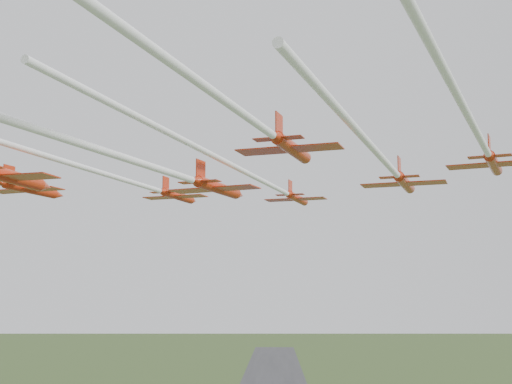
{
  "coord_description": "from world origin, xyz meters",
  "views": [
    {
      "loc": [
        1.5,
        -77.89,
        46.75
      ],
      "look_at": [
        -0.62,
        -0.92,
        58.44
      ],
      "focal_mm": 50.0,
      "sensor_mm": 36.0,
      "label": 1
    }
  ],
  "objects_px": {
    "jet_row3_right": "(481,140)",
    "jet_row2_right": "(388,164)",
    "jet_lead": "(255,177)",
    "jet_row2_left": "(119,178)",
    "jet_row4_right": "(227,102)",
    "jet_row3_mid": "(160,169)"
  },
  "relations": [
    {
      "from": "jet_row3_right",
      "to": "jet_row2_right",
      "type": "bearing_deg",
      "value": 134.93
    },
    {
      "from": "jet_row2_right",
      "to": "jet_row3_right",
      "type": "relative_size",
      "value": 1.14
    },
    {
      "from": "jet_lead",
      "to": "jet_row2_left",
      "type": "xyz_separation_m",
      "value": [
        -14.94,
        -1.45,
        -0.3
      ]
    },
    {
      "from": "jet_row2_right",
      "to": "jet_row2_left",
      "type": "bearing_deg",
      "value": 178.79
    },
    {
      "from": "jet_row2_right",
      "to": "jet_row4_right",
      "type": "distance_m",
      "value": 30.96
    },
    {
      "from": "jet_lead",
      "to": "jet_row3_mid",
      "type": "height_order",
      "value": "jet_lead"
    },
    {
      "from": "jet_lead",
      "to": "jet_row4_right",
      "type": "height_order",
      "value": "jet_lead"
    },
    {
      "from": "jet_row3_mid",
      "to": "jet_row4_right",
      "type": "height_order",
      "value": "jet_row3_mid"
    },
    {
      "from": "jet_lead",
      "to": "jet_row2_left",
      "type": "distance_m",
      "value": 15.01
    },
    {
      "from": "jet_row4_right",
      "to": "jet_lead",
      "type": "bearing_deg",
      "value": 106.62
    },
    {
      "from": "jet_lead",
      "to": "jet_row3_right",
      "type": "xyz_separation_m",
      "value": [
        18.28,
        -23.47,
        -1.22
      ]
    },
    {
      "from": "jet_row2_left",
      "to": "jet_row3_right",
      "type": "xyz_separation_m",
      "value": [
        33.22,
        -22.02,
        -0.92
      ]
    },
    {
      "from": "jet_row2_right",
      "to": "jet_row3_mid",
      "type": "distance_m",
      "value": 22.02
    },
    {
      "from": "jet_row3_right",
      "to": "jet_row4_right",
      "type": "xyz_separation_m",
      "value": [
        -18.77,
        -15.46,
        -1.19
      ]
    },
    {
      "from": "jet_row2_right",
      "to": "jet_row3_right",
      "type": "bearing_deg",
      "value": -48.88
    },
    {
      "from": "jet_row2_left",
      "to": "jet_row3_mid",
      "type": "xyz_separation_m",
      "value": [
        7.33,
        -17.28,
        -2.22
      ]
    },
    {
      "from": "jet_lead",
      "to": "jet_row2_left",
      "type": "bearing_deg",
      "value": -157.68
    },
    {
      "from": "jet_row4_right",
      "to": "jet_row3_mid",
      "type": "bearing_deg",
      "value": 126.77
    },
    {
      "from": "jet_row3_right",
      "to": "jet_row4_right",
      "type": "relative_size",
      "value": 0.87
    },
    {
      "from": "jet_row2_left",
      "to": "jet_row3_mid",
      "type": "bearing_deg",
      "value": -48.77
    },
    {
      "from": "jet_lead",
      "to": "jet_row3_right",
      "type": "distance_m",
      "value": 29.77
    },
    {
      "from": "jet_lead",
      "to": "jet_row2_left",
      "type": "relative_size",
      "value": 1.14
    }
  ]
}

